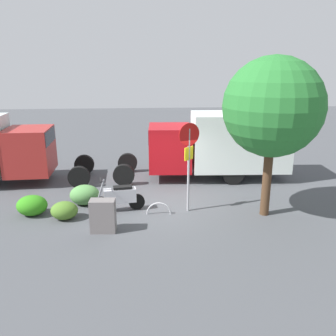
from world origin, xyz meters
TOP-DOWN VIEW (x-y plane):
  - ground_plane at (0.00, 0.00)m, footprint 60.00×60.00m
  - box_truck_near at (-2.48, -2.84)m, footprint 7.64×2.57m
  - motorcycle at (1.67, 0.61)m, footprint 1.81×0.58m
  - stop_sign at (-0.68, 0.82)m, footprint 0.71×0.33m
  - street_tree at (-3.23, 1.31)m, footprint 3.15×3.15m
  - utility_cabinet at (2.09, 2.17)m, footprint 0.78×0.47m
  - bike_rack_hoop at (0.34, 1.02)m, footprint 0.85×0.12m
  - shrub_near_sign at (2.97, -0.08)m, footprint 1.07×0.87m
  - shrub_mid_verge at (3.45, 1.17)m, footprint 0.88×0.72m
  - shrub_by_tree at (4.59, 0.74)m, footprint 1.01×0.83m

SIDE VIEW (x-z plane):
  - ground_plane at x=0.00m, z-range 0.00..0.00m
  - bike_rack_hoop at x=0.34m, z-range -0.43..0.43m
  - shrub_mid_verge at x=3.45m, z-range 0.00..0.60m
  - shrub_by_tree at x=4.59m, z-range 0.00..0.69m
  - shrub_near_sign at x=2.97m, z-range 0.00..0.73m
  - utility_cabinet at x=2.09m, z-range 0.00..1.02m
  - motorcycle at x=1.67m, z-range -0.08..1.12m
  - box_truck_near at x=-2.48m, z-range 0.16..3.04m
  - stop_sign at x=-0.68m, z-range 0.51..3.59m
  - street_tree at x=-3.23m, z-range 1.01..6.20m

